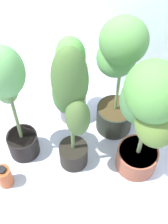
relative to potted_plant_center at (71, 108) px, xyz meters
name	(u,v)px	position (x,y,z in m)	size (l,w,h in m)	color
ground_plane	(63,170)	(0.01, -0.11, -0.58)	(8.00, 8.00, 0.00)	silver
potted_plant_center	(71,108)	(0.00, 0.00, 0.00)	(0.33, 0.26, 1.02)	black
potted_plant_back_center	(118,72)	(-0.04, 0.44, -0.02)	(0.41, 0.38, 0.97)	#272B20
potted_plant_front_left	(10,99)	(-0.32, -0.20, -0.02)	(0.33, 0.31, 0.95)	black
potted_plant_back_right	(148,114)	(0.32, 0.30, -0.01)	(0.46, 0.45, 0.92)	#99533C
potted_plant_back_left	(71,78)	(-0.32, 0.27, -0.16)	(0.40, 0.28, 0.76)	slate
nutrient_bottle	(4,176)	(-0.18, -0.45, -0.49)	(0.10, 0.10, 0.19)	#C15228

